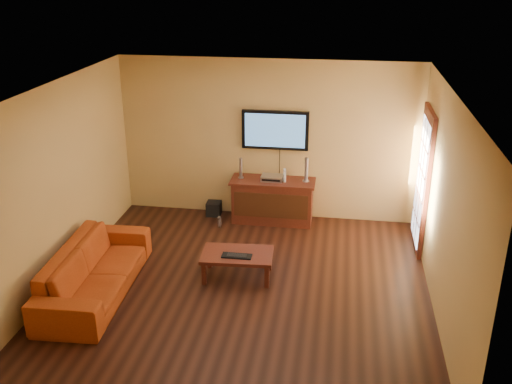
% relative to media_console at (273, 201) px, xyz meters
% --- Properties ---
extents(ground_plane, '(5.00, 5.00, 0.00)m').
position_rel_media_console_xyz_m(ground_plane, '(-0.13, -2.23, -0.37)').
color(ground_plane, black).
rests_on(ground_plane, ground).
extents(room_walls, '(5.00, 5.00, 5.00)m').
position_rel_media_console_xyz_m(room_walls, '(-0.13, -1.60, 1.31)').
color(room_walls, tan).
rests_on(room_walls, ground).
extents(french_door, '(0.07, 1.02, 2.22)m').
position_rel_media_console_xyz_m(french_door, '(2.33, -0.53, 0.68)').
color(french_door, '#43170F').
rests_on(french_door, ground).
extents(media_console, '(1.41, 0.54, 0.74)m').
position_rel_media_console_xyz_m(media_console, '(0.00, 0.00, 0.00)').
color(media_console, '#43170F').
rests_on(media_console, ground).
extents(television, '(1.11, 0.08, 0.66)m').
position_rel_media_console_xyz_m(television, '(0.00, 0.23, 1.17)').
color(television, black).
rests_on(television, ground).
extents(coffee_table, '(1.02, 0.65, 0.37)m').
position_rel_media_console_xyz_m(coffee_table, '(-0.25, -1.93, -0.05)').
color(coffee_table, '#43170F').
rests_on(coffee_table, ground).
extents(sofa, '(0.76, 2.28, 0.88)m').
position_rel_media_console_xyz_m(sofa, '(-2.04, -2.60, 0.07)').
color(sofa, '#A33C12').
rests_on(sofa, ground).
extents(speaker_left, '(0.10, 0.10, 0.35)m').
position_rel_media_console_xyz_m(speaker_left, '(-0.55, 0.03, 0.53)').
color(speaker_left, silver).
rests_on(speaker_left, media_console).
extents(speaker_right, '(0.11, 0.11, 0.41)m').
position_rel_media_console_xyz_m(speaker_right, '(0.55, 0.04, 0.55)').
color(speaker_right, silver).
rests_on(speaker_right, media_console).
extents(av_receiver, '(0.36, 0.27, 0.08)m').
position_rel_media_console_xyz_m(av_receiver, '(-0.01, 0.01, 0.41)').
color(av_receiver, silver).
rests_on(av_receiver, media_console).
extents(game_console, '(0.06, 0.15, 0.19)m').
position_rel_media_console_xyz_m(game_console, '(0.20, 0.01, 0.46)').
color(game_console, white).
rests_on(game_console, media_console).
extents(subwoofer, '(0.25, 0.25, 0.24)m').
position_rel_media_console_xyz_m(subwoofer, '(-1.04, 0.09, -0.25)').
color(subwoofer, black).
rests_on(subwoofer, ground).
extents(bottle, '(0.07, 0.07, 0.20)m').
position_rel_media_console_xyz_m(bottle, '(-0.85, -0.38, -0.28)').
color(bottle, white).
rests_on(bottle, ground).
extents(keyboard, '(0.41, 0.16, 0.02)m').
position_rel_media_console_xyz_m(keyboard, '(-0.24, -2.02, 0.01)').
color(keyboard, black).
rests_on(keyboard, coffee_table).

